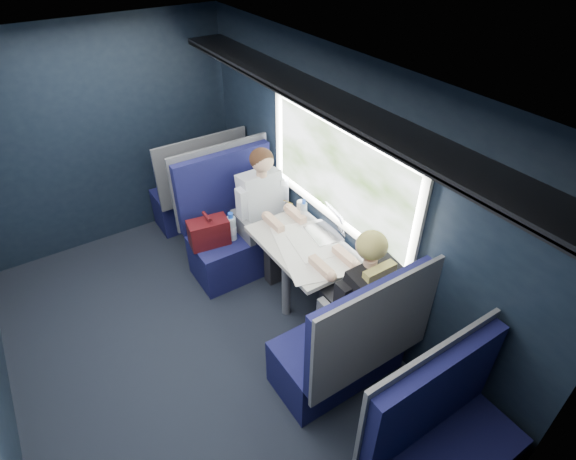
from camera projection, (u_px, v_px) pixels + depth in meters
ground at (200, 354)px, 3.83m from camera, size 2.80×4.20×0.01m
room_shell at (177, 209)px, 2.96m from camera, size 3.00×4.40×2.40m
table at (301, 252)px, 3.89m from camera, size 0.62×1.00×0.74m
seat_bay_near at (235, 231)px, 4.53m from camera, size 1.05×0.62×1.26m
seat_bay_far at (346, 348)px, 3.37m from camera, size 1.04×0.62×1.26m
seat_row_front at (199, 191)px, 5.17m from camera, size 1.04×0.51×1.16m
seat_row_back at (441, 450)px, 2.75m from camera, size 1.04×0.51×1.16m
man at (266, 207)px, 4.36m from camera, size 0.53×0.56×1.32m
woman at (361, 291)px, 3.40m from camera, size 0.53×0.56×1.32m
papers at (313, 249)px, 3.79m from camera, size 0.75×0.92×0.01m
laptop at (329, 226)px, 3.95m from camera, size 0.29×0.36×0.24m
bottle_small at (304, 211)px, 4.09m from camera, size 0.06×0.06×0.21m
cup at (301, 206)px, 4.24m from camera, size 0.07×0.07×0.10m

